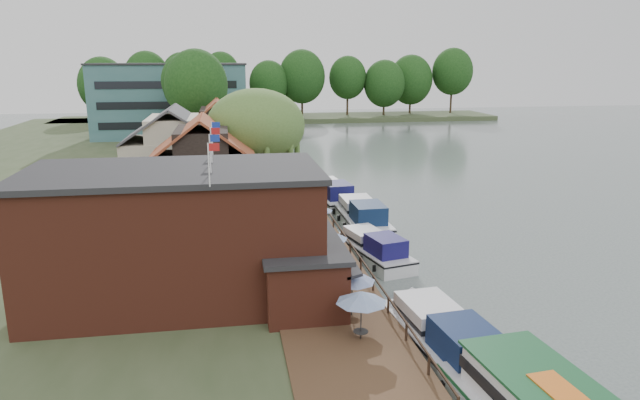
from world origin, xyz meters
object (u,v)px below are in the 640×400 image
umbrella_1 (352,293)px  umbrella_4 (305,232)px  umbrella_0 (361,315)px  cruiser_0 (444,333)px  cottage_b (175,152)px  umbrella_2 (316,262)px  pub (215,233)px  cruiser_1 (374,245)px  cottage_c (218,139)px  hotel_block (171,100)px  cruiser_3 (331,192)px  umbrella_3 (328,249)px  cottage_a (204,171)px  swan (437,379)px  umbrella_5 (318,219)px  willow (257,148)px  cruiser_2 (362,213)px

umbrella_1 → umbrella_4: 10.82m
umbrella_0 → umbrella_1: bearing=86.7°
cruiser_0 → umbrella_4: bearing=103.4°
cottage_b → umbrella_2: size_ratio=4.04×
pub → cruiser_1: size_ratio=2.17×
cottage_b → cottage_c: size_ratio=1.13×
cruiser_1 → cottage_b: bearing=116.0°
hotel_block → cruiser_1: bearing=-73.7°
cottage_b → cruiser_3: bearing=-7.4°
umbrella_3 → umbrella_0: bearing=-91.3°
umbrella_3 → cruiser_1: 5.52m
pub → cottage_a: 15.05m
swan → cottage_c: bearing=102.5°
umbrella_0 → swan: umbrella_0 is taller
umbrella_1 → umbrella_4: size_ratio=1.00×
cruiser_1 → cruiser_3: (-0.01, 16.17, 0.17)m
hotel_block → pub: bearing=-83.6°
umbrella_3 → umbrella_5: size_ratio=1.03×
willow → cruiser_3: 9.32m
cottage_b → hotel_block: bearing=95.0°
cottage_a → umbrella_3: (7.88, -11.79, -2.96)m
cottage_a → swan: (10.50, -24.02, -5.03)m
cottage_c → cruiser_0: (10.58, -40.90, -3.98)m
umbrella_5 → cruiser_1: size_ratio=0.26×
hotel_block → umbrella_1: bearing=-78.8°
umbrella_3 → umbrella_4: 3.82m
cottage_c → willow: willow is taller
willow → umbrella_4: size_ratio=4.39×
cottage_a → cruiser_0: 25.10m
cruiser_1 → cottage_a: bearing=132.3°
umbrella_0 → umbrella_2: bearing=97.2°
umbrella_2 → umbrella_4: same height
umbrella_3 → cottage_c: bearing=102.6°
umbrella_1 → umbrella_0: bearing=-93.3°
umbrella_0 → cruiser_2: size_ratio=0.22×
pub → umbrella_5: bearing=53.5°
willow → cruiser_2: size_ratio=0.97×
cottage_b → umbrella_3: cottage_b is taller
pub → cruiser_1: bearing=32.6°
cottage_a → umbrella_5: bearing=-31.0°
umbrella_4 → cruiser_0: umbrella_4 is taller
umbrella_1 → cruiser_3: umbrella_1 is taller
umbrella_1 → swan: umbrella_1 is taller
umbrella_5 → cruiser_3: size_ratio=0.23×
cottage_b → umbrella_3: size_ratio=3.93×
cottage_b → umbrella_4: (9.93, -18.10, -2.96)m
cruiser_1 → swan: (-1.31, -15.91, -0.88)m
cottage_b → umbrella_1: bearing=-69.5°
cottage_a → cruiser_0: cottage_a is taller
umbrella_2 → swan: 10.86m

